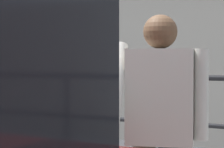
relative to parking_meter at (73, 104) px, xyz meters
name	(u,v)px	position (x,y,z in m)	size (l,w,h in m)	color
parking_meter	(73,104)	(0.00, 0.00, 0.00)	(0.17, 0.19, 1.43)	slate
pedestrian_at_meter	(160,126)	(0.51, 0.22, -0.13)	(0.58, 0.56, 1.60)	brown
background_railing	(161,104)	(-0.40, 2.32, -0.21)	(24.06, 0.06, 1.17)	black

